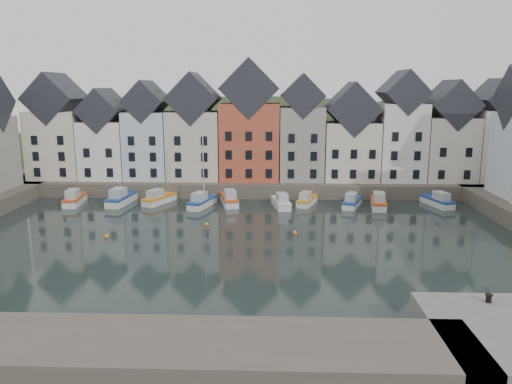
{
  "coord_description": "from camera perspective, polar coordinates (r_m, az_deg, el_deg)",
  "views": [
    {
      "loc": [
        3.61,
        -47.08,
        15.62
      ],
      "look_at": [
        1.74,
        6.0,
        4.44
      ],
      "focal_mm": 35.0,
      "sensor_mm": 36.0,
      "label": 1
    }
  ],
  "objects": [
    {
      "name": "ground",
      "position": [
        49.73,
        -2.26,
        -6.43
      ],
      "size": [
        260.0,
        260.0,
        0.0
      ],
      "primitive_type": "plane",
      "color": "black",
      "rests_on": "ground"
    },
    {
      "name": "boat_b",
      "position": [
        70.41,
        -15.19,
        -0.72
      ],
      "size": [
        2.83,
        6.83,
        2.55
      ],
      "rotation": [
        0.0,
        0.0,
        -0.12
      ],
      "color": "silver",
      "rests_on": "ground"
    },
    {
      "name": "far_quay",
      "position": [
        78.54,
        -0.65,
        1.16
      ],
      "size": [
        90.0,
        16.0,
        2.0
      ],
      "primitive_type": "cube",
      "color": "#534B3F",
      "rests_on": "ground"
    },
    {
      "name": "boat_e",
      "position": [
        67.81,
        -3.05,
        -0.85
      ],
      "size": [
        3.17,
        6.33,
        2.33
      ],
      "rotation": [
        0.0,
        0.0,
        0.22
      ],
      "color": "silver",
      "rests_on": "ground"
    },
    {
      "name": "near_wall",
      "position": [
        32.06,
        -24.43,
        -16.39
      ],
      "size": [
        50.0,
        6.0,
        2.0
      ],
      "primitive_type": "cube",
      "color": "#534B3F",
      "rests_on": "ground"
    },
    {
      "name": "boat_i",
      "position": [
        67.86,
        13.81,
        -1.16
      ],
      "size": [
        2.82,
        6.41,
        2.38
      ],
      "rotation": [
        0.0,
        0.0,
        -0.15
      ],
      "color": "silver",
      "rests_on": "ground"
    },
    {
      "name": "boat_j",
      "position": [
        71.17,
        20.06,
        -0.98
      ],
      "size": [
        3.37,
        6.06,
        2.22
      ],
      "rotation": [
        0.0,
        0.0,
        0.29
      ],
      "color": "silver",
      "rests_on": "ground"
    },
    {
      "name": "hillside",
      "position": [
        108.47,
        0.02,
        -6.15
      ],
      "size": [
        153.6,
        70.4,
        64.0
      ],
      "color": "#27341A",
      "rests_on": "ground"
    },
    {
      "name": "mooring_buoys",
      "position": [
        55.18,
        -6.01,
        -4.47
      ],
      "size": [
        20.5,
        5.5,
        0.5
      ],
      "color": "orange",
      "rests_on": "ground"
    },
    {
      "name": "boat_c",
      "position": [
        69.55,
        -11.09,
        -0.76
      ],
      "size": [
        4.03,
        6.07,
        2.24
      ],
      "rotation": [
        0.0,
        0.0,
        -0.42
      ],
      "color": "silver",
      "rests_on": "ground"
    },
    {
      "name": "mooring_bollard",
      "position": [
        36.16,
        25.06,
        -10.9
      ],
      "size": [
        0.48,
        0.48,
        0.56
      ],
      "color": "black",
      "rests_on": "near_quay"
    },
    {
      "name": "boat_a",
      "position": [
        72.18,
        -20.03,
        -0.76
      ],
      "size": [
        2.67,
        6.43,
        2.4
      ],
      "rotation": [
        0.0,
        0.0,
        0.12
      ],
      "color": "silver",
      "rests_on": "ground"
    },
    {
      "name": "boat_g",
      "position": [
        67.86,
        5.81,
        -0.95
      ],
      "size": [
        3.34,
        5.63,
        2.06
      ],
      "rotation": [
        0.0,
        0.0,
        -0.33
      ],
      "color": "silver",
      "rests_on": "ground"
    },
    {
      "name": "boat_h",
      "position": [
        67.6,
        10.92,
        -1.13
      ],
      "size": [
        3.55,
        5.97,
        2.19
      ],
      "rotation": [
        0.0,
        0.0,
        -0.34
      ],
      "color": "silver",
      "rests_on": "ground"
    },
    {
      "name": "far_terrace",
      "position": [
        75.38,
        1.72,
        6.75
      ],
      "size": [
        72.37,
        8.16,
        17.78
      ],
      "color": "beige",
      "rests_on": "far_quay"
    },
    {
      "name": "boat_f",
      "position": [
        66.28,
        2.88,
        -1.18
      ],
      "size": [
        2.78,
        5.93,
        2.19
      ],
      "rotation": [
        0.0,
        0.0,
        0.18
      ],
      "color": "silver",
      "rests_on": "ground"
    },
    {
      "name": "boat_d",
      "position": [
        66.66,
        -6.23,
        -1.08
      ],
      "size": [
        3.51,
        6.31,
        11.52
      ],
      "rotation": [
        0.0,
        0.0,
        -0.29
      ],
      "color": "silver",
      "rests_on": "ground"
    }
  ]
}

